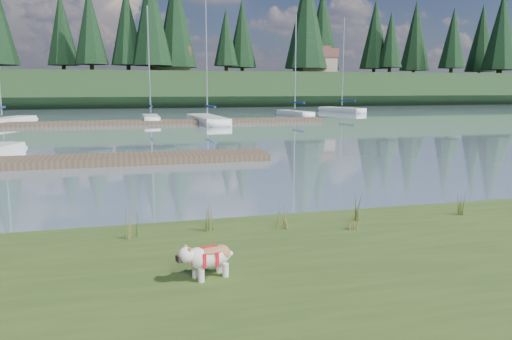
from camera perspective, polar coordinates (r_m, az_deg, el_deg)
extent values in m
plane|color=#7E94A5|center=(41.12, -12.67, 5.13)|extent=(200.00, 200.00, 0.00)
cube|color=#364C1C|center=(5.94, 3.41, -18.18)|extent=(60.00, 9.00, 0.35)
cube|color=#1B3017|center=(84.00, -14.02, 8.87)|extent=(200.00, 20.00, 5.00)
cylinder|color=silver|center=(6.85, -6.29, -11.86)|extent=(0.09, 0.09, 0.19)
cylinder|color=silver|center=(7.01, -6.96, -11.38)|extent=(0.09, 0.09, 0.19)
cylinder|color=silver|center=(7.01, -3.51, -11.32)|extent=(0.09, 0.09, 0.19)
cylinder|color=silver|center=(7.16, -4.23, -10.87)|extent=(0.09, 0.09, 0.19)
ellipsoid|color=silver|center=(6.94, -5.19, -9.84)|extent=(0.67, 0.47, 0.29)
ellipsoid|color=#A2673D|center=(6.91, -5.20, -9.12)|extent=(0.49, 0.40, 0.10)
ellipsoid|color=silver|center=(6.76, -8.04, -9.60)|extent=(0.27, 0.27, 0.21)
cube|color=black|center=(6.74, -8.76, -10.01)|extent=(0.09, 0.12, 0.08)
ellipsoid|color=white|center=(24.50, -26.43, 2.11)|extent=(2.02, 2.25, 0.70)
cube|color=#4C3D2C|center=(20.31, -21.40, 0.93)|extent=(16.00, 2.00, 0.30)
cube|color=#4C3D2C|center=(41.24, -9.89, 5.44)|extent=(26.00, 2.20, 0.30)
cube|color=white|center=(43.73, -27.00, 4.87)|extent=(4.09, 7.22, 0.70)
ellipsoid|color=white|center=(46.74, -24.62, 5.27)|extent=(2.15, 2.37, 0.70)
cube|color=white|center=(43.45, -11.92, 5.67)|extent=(1.31, 5.56, 0.70)
ellipsoid|color=white|center=(46.22, -12.09, 5.88)|extent=(1.22, 1.52, 0.70)
cylinder|color=silver|center=(43.43, -12.15, 12.19)|extent=(0.12, 0.12, 8.73)
cube|color=navy|center=(42.64, -11.93, 7.19)|extent=(0.22, 2.21, 0.20)
cube|color=white|center=(41.73, -5.57, 5.68)|extent=(2.33, 8.62, 0.70)
ellipsoid|color=white|center=(45.91, -6.70, 6.00)|extent=(1.97, 2.41, 0.70)
cylinder|color=silver|center=(41.88, -5.73, 15.48)|extent=(0.12, 0.12, 13.13)
cube|color=navy|center=(40.53, -5.25, 7.24)|extent=(0.36, 3.40, 0.20)
cube|color=white|center=(50.96, 4.46, 6.37)|extent=(2.12, 6.08, 0.70)
ellipsoid|color=white|center=(53.63, 3.01, 6.54)|extent=(1.50, 1.78, 0.70)
cylinder|color=silver|center=(50.95, 4.53, 12.19)|extent=(0.12, 0.12, 9.18)
cube|color=navy|center=(50.19, 4.90, 7.66)|extent=(0.51, 2.37, 0.20)
cube|color=white|center=(60.20, 9.77, 6.73)|extent=(3.35, 6.88, 0.70)
ellipsoid|color=white|center=(62.78, 7.75, 6.89)|extent=(1.92, 2.17, 0.70)
cylinder|color=silver|center=(60.21, 9.92, 12.05)|extent=(0.12, 0.12, 10.03)
cube|color=navy|center=(59.47, 10.39, 7.82)|extent=(0.94, 2.62, 0.20)
cone|color=#475B23|center=(9.08, -5.85, -5.16)|extent=(0.03, 0.03, 0.59)
cone|color=brown|center=(9.04, -5.08, -5.59)|extent=(0.03, 0.03, 0.47)
cone|color=#475B23|center=(9.11, -5.50, -4.91)|extent=(0.03, 0.03, 0.65)
cone|color=brown|center=(9.09, -4.93, -5.69)|extent=(0.03, 0.03, 0.41)
cone|color=#475B23|center=(9.01, -5.63, -5.46)|extent=(0.03, 0.03, 0.53)
cone|color=#475B23|center=(9.24, 2.68, -5.29)|extent=(0.03, 0.03, 0.45)
cone|color=brown|center=(9.22, 3.47, -5.62)|extent=(0.03, 0.03, 0.36)
cone|color=#475B23|center=(9.28, 2.98, -5.09)|extent=(0.03, 0.03, 0.50)
cone|color=brown|center=(9.27, 3.57, -5.68)|extent=(0.03, 0.03, 0.32)
cone|color=#475B23|center=(9.18, 2.95, -5.54)|extent=(0.03, 0.03, 0.41)
cone|color=#475B23|center=(9.87, 11.16, -4.20)|extent=(0.03, 0.03, 0.56)
cone|color=brown|center=(9.87, 11.90, -4.56)|extent=(0.03, 0.03, 0.45)
cone|color=#475B23|center=(9.91, 11.40, -3.98)|extent=(0.03, 0.03, 0.61)
cone|color=brown|center=(9.92, 11.95, -4.65)|extent=(0.03, 0.03, 0.39)
cone|color=#475B23|center=(9.81, 11.46, -4.45)|extent=(0.03, 0.03, 0.50)
cone|color=#475B23|center=(8.91, -14.45, -5.82)|extent=(0.03, 0.03, 0.55)
cone|color=brown|center=(8.86, -13.71, -6.25)|extent=(0.03, 0.03, 0.44)
cone|color=#475B23|center=(8.93, -14.07, -5.58)|extent=(0.03, 0.03, 0.61)
cone|color=brown|center=(8.90, -13.52, -6.35)|extent=(0.03, 0.03, 0.39)
cone|color=#475B23|center=(8.84, -14.30, -6.12)|extent=(0.03, 0.03, 0.50)
cone|color=#475B23|center=(9.30, 10.64, -5.62)|extent=(0.03, 0.03, 0.37)
cone|color=brown|center=(9.30, 11.43, -5.88)|extent=(0.03, 0.03, 0.30)
cone|color=#475B23|center=(9.35, 10.90, -5.43)|extent=(0.03, 0.03, 0.41)
cone|color=brown|center=(9.35, 11.49, -5.91)|extent=(0.03, 0.03, 0.26)
cone|color=#475B23|center=(9.25, 10.96, -5.84)|extent=(0.03, 0.03, 0.33)
cone|color=#475B23|center=(10.99, 21.97, -3.39)|extent=(0.03, 0.03, 0.53)
cone|color=brown|center=(11.01, 22.63, -3.69)|extent=(0.03, 0.03, 0.43)
cone|color=#475B23|center=(11.04, 22.14, -3.20)|extent=(0.03, 0.03, 0.59)
cone|color=brown|center=(11.06, 22.62, -3.77)|extent=(0.03, 0.03, 0.37)
cone|color=#475B23|center=(10.94, 22.30, -3.60)|extent=(0.03, 0.03, 0.48)
cube|color=#33281C|center=(9.95, -4.66, -7.26)|extent=(60.00, 0.50, 0.14)
cylinder|color=#382619|center=(83.45, -21.10, 10.86)|extent=(0.60, 0.60, 1.80)
cone|color=black|center=(83.87, -21.35, 14.85)|extent=(4.84, 4.84, 11.00)
cylinder|color=#382619|center=(77.18, -11.75, 11.46)|extent=(0.60, 0.60, 1.80)
cone|color=black|center=(77.79, -11.93, 16.76)|extent=(6.16, 6.16, 14.00)
cylinder|color=#382619|center=(82.74, -3.42, 11.48)|extent=(0.60, 0.60, 1.80)
cone|color=black|center=(83.06, -3.46, 14.90)|extent=(3.96, 3.96, 9.00)
cylinder|color=#382619|center=(84.43, 5.71, 11.41)|extent=(0.60, 0.60, 1.80)
cone|color=black|center=(85.10, 5.80, 16.87)|extent=(7.04, 7.04, 16.00)
cylinder|color=#382619|center=(92.94, 13.29, 11.03)|extent=(0.60, 0.60, 1.80)
cone|color=black|center=(93.36, 13.45, 14.89)|extent=(5.28, 5.28, 12.00)
cylinder|color=#382619|center=(96.45, 21.38, 10.57)|extent=(0.60, 0.60, 1.80)
cone|color=black|center=(96.79, 21.59, 13.90)|extent=(4.62, 4.62, 10.50)
cylinder|color=#382619|center=(106.88, 26.14, 10.09)|extent=(0.60, 0.60, 1.80)
cone|color=black|center=(107.30, 26.41, 13.80)|extent=(5.94, 5.94, 13.50)
cube|color=gray|center=(82.42, -9.84, 11.72)|extent=(6.00, 5.00, 2.80)
cube|color=brown|center=(82.53, -9.88, 13.18)|extent=(6.30, 5.30, 1.40)
cube|color=brown|center=(82.59, -9.90, 13.73)|extent=(4.20, 3.60, 0.70)
cube|color=gray|center=(86.10, 6.75, 11.69)|extent=(6.00, 5.00, 2.80)
cube|color=brown|center=(86.21, 6.77, 13.08)|extent=(6.30, 5.30, 1.40)
cube|color=brown|center=(86.27, 6.78, 13.61)|extent=(4.20, 3.60, 0.70)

